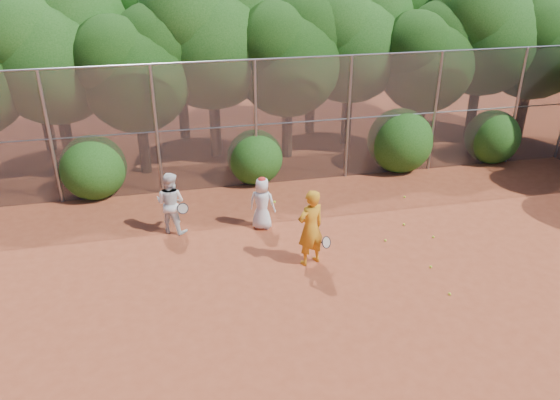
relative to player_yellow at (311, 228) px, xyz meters
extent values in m
plane|color=#933C21|center=(0.55, -1.10, -0.98)|extent=(80.00, 80.00, 0.00)
cylinder|color=gray|center=(-6.45, 4.90, 1.02)|extent=(0.09, 0.09, 4.00)
cylinder|color=gray|center=(-3.45, 4.90, 1.02)|extent=(0.09, 0.09, 4.00)
cylinder|color=gray|center=(-0.45, 4.90, 1.02)|extent=(0.09, 0.09, 4.00)
cylinder|color=gray|center=(2.55, 4.90, 1.02)|extent=(0.09, 0.09, 4.00)
cylinder|color=gray|center=(5.55, 4.90, 1.02)|extent=(0.09, 0.09, 4.00)
cylinder|color=gray|center=(8.55, 4.90, 1.02)|extent=(0.09, 0.09, 4.00)
cylinder|color=gray|center=(0.55, 4.90, 3.02)|extent=(20.00, 0.05, 0.05)
cylinder|color=gray|center=(0.55, 4.90, 1.02)|extent=(20.00, 0.04, 0.04)
cube|color=slate|center=(0.55, 4.90, 1.02)|extent=(20.00, 0.02, 4.00)
cylinder|color=black|center=(-6.45, 7.40, 0.28)|extent=(0.38, 0.38, 2.52)
sphere|color=#1A4812|center=(-6.45, 7.40, 2.75)|extent=(4.03, 4.03, 4.03)
sphere|color=#1A4812|center=(-5.64, 7.80, 3.75)|extent=(3.23, 3.23, 3.23)
sphere|color=#1A4812|center=(-7.15, 7.10, 3.55)|extent=(3.02, 3.02, 3.02)
cylinder|color=black|center=(-3.95, 6.70, 0.10)|extent=(0.36, 0.36, 2.17)
sphere|color=black|center=(-3.95, 6.70, 2.23)|extent=(3.47, 3.47, 3.47)
sphere|color=black|center=(-3.25, 7.05, 3.10)|extent=(2.78, 2.78, 2.78)
sphere|color=black|center=(-4.55, 6.44, 2.92)|extent=(2.60, 2.60, 2.60)
cylinder|color=black|center=(-1.45, 7.70, 0.35)|extent=(0.39, 0.39, 2.66)
sphere|color=#1A4812|center=(-1.45, 7.70, 2.95)|extent=(4.26, 4.26, 4.26)
sphere|color=#1A4812|center=(-0.59, 8.13, 4.02)|extent=(3.40, 3.40, 3.40)
sphere|color=#1A4812|center=(-2.19, 7.38, 3.80)|extent=(3.19, 3.19, 3.19)
cylinder|color=black|center=(1.05, 7.10, 0.15)|extent=(0.37, 0.37, 2.27)
sphere|color=black|center=(1.05, 7.10, 2.38)|extent=(3.64, 3.64, 3.64)
sphere|color=black|center=(1.78, 7.46, 3.29)|extent=(2.91, 2.91, 2.91)
sphere|color=black|center=(0.42, 6.83, 3.11)|extent=(2.73, 2.73, 2.73)
cylinder|color=black|center=(3.55, 7.90, 0.24)|extent=(0.38, 0.38, 2.45)
sphere|color=#1A4812|center=(3.55, 7.90, 2.64)|extent=(3.92, 3.92, 3.92)
sphere|color=#1A4812|center=(4.34, 8.29, 3.62)|extent=(3.14, 3.14, 3.14)
sphere|color=#1A4812|center=(2.87, 7.61, 3.43)|extent=(2.94, 2.94, 2.94)
cylinder|color=black|center=(6.05, 6.90, 0.07)|extent=(0.36, 0.36, 2.10)
sphere|color=black|center=(6.05, 6.90, 2.12)|extent=(3.36, 3.36, 3.36)
sphere|color=black|center=(6.73, 7.24, 2.96)|extent=(2.69, 2.69, 2.69)
sphere|color=black|center=(5.47, 6.65, 2.80)|extent=(2.52, 2.52, 2.52)
cylinder|color=black|center=(8.55, 7.50, 0.31)|extent=(0.39, 0.39, 2.59)
sphere|color=#1A4812|center=(8.55, 7.50, 2.85)|extent=(4.14, 4.14, 4.14)
sphere|color=#1A4812|center=(9.38, 7.91, 3.89)|extent=(3.32, 3.32, 3.32)
sphere|color=#1A4812|center=(7.83, 7.19, 3.68)|extent=(3.11, 3.11, 3.11)
cylinder|color=black|center=(10.55, 7.20, 0.17)|extent=(0.37, 0.37, 2.31)
sphere|color=black|center=(10.55, 7.20, 2.43)|extent=(3.70, 3.70, 3.70)
sphere|color=black|center=(11.29, 7.57, 3.36)|extent=(2.96, 2.96, 2.96)
sphere|color=black|center=(9.91, 6.92, 3.17)|extent=(2.77, 2.77, 2.77)
cylinder|color=black|center=(-7.45, 9.70, 0.33)|extent=(0.39, 0.39, 2.62)
sphere|color=#1A4812|center=(-7.45, 9.70, 2.90)|extent=(4.20, 4.20, 4.20)
sphere|color=#1A4812|center=(-6.61, 10.12, 3.95)|extent=(3.36, 3.36, 3.36)
sphere|color=#1A4812|center=(-8.18, 9.38, 3.74)|extent=(3.15, 3.15, 3.15)
cylinder|color=black|center=(-2.45, 9.90, 0.42)|extent=(0.40, 0.40, 2.80)
sphere|color=#1A4812|center=(-2.45, 9.90, 3.16)|extent=(4.48, 4.48, 4.48)
sphere|color=#1A4812|center=(-3.23, 9.56, 4.06)|extent=(3.36, 3.36, 3.36)
cylinder|color=black|center=(2.55, 9.50, 0.28)|extent=(0.38, 0.38, 2.52)
sphere|color=#1A4812|center=(2.55, 9.50, 2.75)|extent=(4.03, 4.03, 4.03)
sphere|color=#1A4812|center=(3.36, 9.90, 3.75)|extent=(3.23, 3.23, 3.23)
sphere|color=#1A4812|center=(1.85, 9.20, 3.55)|extent=(3.02, 3.02, 3.02)
cylinder|color=black|center=(7.05, 10.10, 0.38)|extent=(0.40, 0.40, 2.73)
sphere|color=#1A4812|center=(7.05, 10.10, 3.06)|extent=(4.37, 4.37, 4.37)
sphere|color=#1A4812|center=(6.29, 9.77, 3.93)|extent=(3.28, 3.28, 3.28)
sphere|color=#1A4812|center=(-5.45, 5.20, 0.02)|extent=(2.00, 2.00, 2.00)
sphere|color=#1A4812|center=(-0.45, 5.20, -0.08)|extent=(1.80, 1.80, 1.80)
sphere|color=#1A4812|center=(4.55, 5.20, 0.12)|extent=(2.20, 2.20, 2.20)
sphere|color=#1A4812|center=(8.05, 5.20, -0.03)|extent=(1.90, 1.90, 1.90)
imported|color=orange|center=(0.00, 0.00, 0.00)|extent=(0.84, 0.69, 1.97)
torus|color=black|center=(0.35, -0.20, -0.33)|extent=(0.33, 0.28, 0.29)
cylinder|color=black|center=(0.23, -0.03, -0.42)|extent=(0.18, 0.24, 0.14)
imported|color=white|center=(-0.81, 2.02, -0.24)|extent=(0.86, 0.75, 1.49)
ellipsoid|color=red|center=(-0.81, 2.02, 0.46)|extent=(0.22, 0.22, 0.13)
sphere|color=#D2EB2A|center=(-0.51, 1.82, -0.13)|extent=(0.07, 0.07, 0.07)
imported|color=white|center=(-3.23, 2.35, -0.13)|extent=(1.05, 0.99, 1.72)
torus|color=black|center=(-2.93, 2.05, -0.18)|extent=(0.31, 0.19, 0.27)
cylinder|color=black|center=(-2.93, 2.23, -0.31)|extent=(0.04, 0.25, 0.18)
sphere|color=#D2EB2A|center=(2.82, -0.87, -0.95)|extent=(0.07, 0.07, 0.07)
sphere|color=#D2EB2A|center=(3.07, 1.28, -0.95)|extent=(0.07, 0.07, 0.07)
sphere|color=#D2EB2A|center=(2.73, -1.98, -0.95)|extent=(0.07, 0.07, 0.07)
sphere|color=#D2EB2A|center=(3.55, 0.45, -0.95)|extent=(0.07, 0.07, 0.07)
sphere|color=#D2EB2A|center=(2.22, 0.56, -0.95)|extent=(0.07, 0.07, 0.07)
sphere|color=#D2EB2A|center=(3.81, 2.91, -0.95)|extent=(0.07, 0.07, 0.07)
camera|label=1|loc=(-3.15, -11.01, 6.37)|focal=35.00mm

